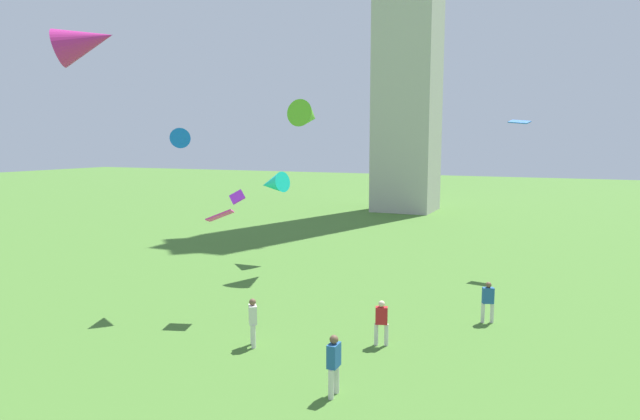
{
  "coord_description": "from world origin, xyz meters",
  "views": [
    {
      "loc": [
        6.0,
        -1.54,
        7.34
      ],
      "look_at": [
        -1.81,
        15.72,
        4.96
      ],
      "focal_mm": 30.37,
      "sensor_mm": 36.0,
      "label": 1
    }
  ],
  "objects_px": {
    "kite_flying_2": "(220,216)",
    "kite_flying_6": "(179,140)",
    "kite_flying_0": "(273,184)",
    "kite_flying_1": "(519,122)",
    "person_1": "(253,319)",
    "person_3": "(334,362)",
    "kite_flying_5": "(308,116)",
    "kite_flying_8": "(86,42)",
    "person_2": "(381,320)",
    "kite_flying_7": "(237,197)",
    "person_0": "(488,300)"
  },
  "relations": [
    {
      "from": "person_1",
      "to": "kite_flying_7",
      "type": "xyz_separation_m",
      "value": [
        -10.84,
        15.77,
        2.54
      ]
    },
    {
      "from": "kite_flying_8",
      "to": "kite_flying_5",
      "type": "bearing_deg",
      "value": -41.99
    },
    {
      "from": "kite_flying_1",
      "to": "person_0",
      "type": "bearing_deg",
      "value": 103.88
    },
    {
      "from": "kite_flying_2",
      "to": "kite_flying_8",
      "type": "height_order",
      "value": "kite_flying_8"
    },
    {
      "from": "person_3",
      "to": "kite_flying_6",
      "type": "distance_m",
      "value": 13.23
    },
    {
      "from": "kite_flying_2",
      "to": "kite_flying_6",
      "type": "distance_m",
      "value": 4.22
    },
    {
      "from": "person_0",
      "to": "person_2",
      "type": "height_order",
      "value": "person_0"
    },
    {
      "from": "kite_flying_6",
      "to": "kite_flying_7",
      "type": "relative_size",
      "value": 0.98
    },
    {
      "from": "kite_flying_2",
      "to": "kite_flying_0",
      "type": "bearing_deg",
      "value": -100.26
    },
    {
      "from": "person_0",
      "to": "kite_flying_8",
      "type": "height_order",
      "value": "kite_flying_8"
    },
    {
      "from": "kite_flying_2",
      "to": "kite_flying_6",
      "type": "xyz_separation_m",
      "value": [
        -2.69,
        0.81,
        3.15
      ]
    },
    {
      "from": "kite_flying_2",
      "to": "kite_flying_7",
      "type": "xyz_separation_m",
      "value": [
        -7.68,
        13.12,
        -0.73
      ]
    },
    {
      "from": "kite_flying_0",
      "to": "kite_flying_8",
      "type": "height_order",
      "value": "kite_flying_8"
    },
    {
      "from": "kite_flying_0",
      "to": "kite_flying_1",
      "type": "distance_m",
      "value": 14.93
    },
    {
      "from": "person_1",
      "to": "person_3",
      "type": "bearing_deg",
      "value": -155.7
    },
    {
      "from": "kite_flying_6",
      "to": "kite_flying_8",
      "type": "distance_m",
      "value": 5.85
    },
    {
      "from": "kite_flying_0",
      "to": "kite_flying_1",
      "type": "xyz_separation_m",
      "value": [
        14.04,
        3.46,
        3.7
      ]
    },
    {
      "from": "kite_flying_0",
      "to": "person_1",
      "type": "bearing_deg",
      "value": 42.43
    },
    {
      "from": "person_1",
      "to": "kite_flying_2",
      "type": "distance_m",
      "value": 5.26
    },
    {
      "from": "person_1",
      "to": "person_3",
      "type": "relative_size",
      "value": 0.97
    },
    {
      "from": "kite_flying_1",
      "to": "kite_flying_2",
      "type": "distance_m",
      "value": 18.09
    },
    {
      "from": "kite_flying_7",
      "to": "person_2",
      "type": "bearing_deg",
      "value": 1.91
    },
    {
      "from": "person_0",
      "to": "person_2",
      "type": "bearing_deg",
      "value": -150.56
    },
    {
      "from": "kite_flying_5",
      "to": "kite_flying_7",
      "type": "relative_size",
      "value": 1.4
    },
    {
      "from": "kite_flying_5",
      "to": "kite_flying_8",
      "type": "distance_m",
      "value": 13.87
    },
    {
      "from": "kite_flying_0",
      "to": "kite_flying_7",
      "type": "height_order",
      "value": "kite_flying_0"
    },
    {
      "from": "person_3",
      "to": "kite_flying_1",
      "type": "height_order",
      "value": "kite_flying_1"
    },
    {
      "from": "person_0",
      "to": "kite_flying_1",
      "type": "xyz_separation_m",
      "value": [
        0.12,
        10.46,
        7.52
      ]
    },
    {
      "from": "person_0",
      "to": "person_1",
      "type": "distance_m",
      "value": 9.63
    },
    {
      "from": "person_1",
      "to": "person_2",
      "type": "distance_m",
      "value": 4.65
    },
    {
      "from": "kite_flying_6",
      "to": "kite_flying_1",
      "type": "bearing_deg",
      "value": 179.39
    },
    {
      "from": "person_0",
      "to": "kite_flying_5",
      "type": "relative_size",
      "value": 0.74
    },
    {
      "from": "kite_flying_1",
      "to": "kite_flying_6",
      "type": "bearing_deg",
      "value": 59.12
    },
    {
      "from": "kite_flying_1",
      "to": "kite_flying_2",
      "type": "xyz_separation_m",
      "value": [
        -10.67,
        -13.98,
        -4.21
      ]
    },
    {
      "from": "kite_flying_2",
      "to": "kite_flying_1",
      "type": "bearing_deg",
      "value": -155.36
    },
    {
      "from": "kite_flying_6",
      "to": "kite_flying_7",
      "type": "height_order",
      "value": "kite_flying_6"
    },
    {
      "from": "person_1",
      "to": "kite_flying_7",
      "type": "distance_m",
      "value": 19.3
    },
    {
      "from": "kite_flying_7",
      "to": "kite_flying_8",
      "type": "bearing_deg",
      "value": -30.21
    },
    {
      "from": "person_1",
      "to": "kite_flying_6",
      "type": "bearing_deg",
      "value": 23.32
    },
    {
      "from": "person_2",
      "to": "kite_flying_2",
      "type": "bearing_deg",
      "value": -22.24
    },
    {
      "from": "kite_flying_2",
      "to": "kite_flying_6",
      "type": "relative_size",
      "value": 0.77
    },
    {
      "from": "person_2",
      "to": "kite_flying_1",
      "type": "height_order",
      "value": "kite_flying_1"
    },
    {
      "from": "kite_flying_0",
      "to": "kite_flying_2",
      "type": "distance_m",
      "value": 11.06
    },
    {
      "from": "kite_flying_5",
      "to": "kite_flying_8",
      "type": "xyz_separation_m",
      "value": [
        -2.48,
        -13.48,
        2.13
      ]
    },
    {
      "from": "person_1",
      "to": "kite_flying_8",
      "type": "bearing_deg",
      "value": 64.67
    },
    {
      "from": "kite_flying_1",
      "to": "kite_flying_8",
      "type": "height_order",
      "value": "kite_flying_8"
    },
    {
      "from": "person_2",
      "to": "kite_flying_0",
      "type": "relative_size",
      "value": 0.74
    },
    {
      "from": "person_2",
      "to": "person_3",
      "type": "bearing_deg",
      "value": 72.41
    },
    {
      "from": "person_1",
      "to": "kite_flying_0",
      "type": "relative_size",
      "value": 0.79
    },
    {
      "from": "person_0",
      "to": "kite_flying_1",
      "type": "bearing_deg",
      "value": 66.1
    }
  ]
}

